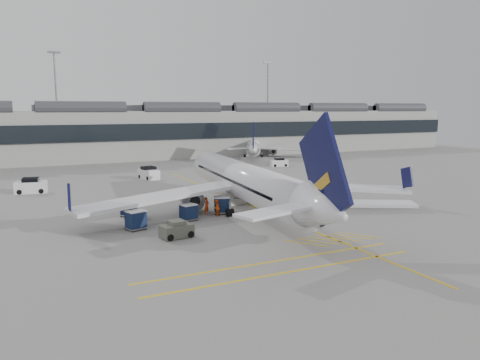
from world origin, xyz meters
name	(u,v)px	position (x,y,z in m)	size (l,w,h in m)	color
ground	(201,233)	(0.00, 0.00, 0.00)	(220.00, 220.00, 0.00)	gray
terminal	(87,133)	(0.00, 71.93, 6.14)	(200.00, 20.45, 12.40)	#9E9E99
light_masts	(71,97)	(-1.67, 86.00, 14.49)	(113.00, 0.60, 25.45)	slate
apron_markings	(248,204)	(10.00, 10.00, 0.01)	(0.25, 60.00, 0.01)	gold
airliner_main	(247,182)	(8.22, 6.77, 3.32)	(38.60, 42.39, 11.29)	silver
airliner_far	(253,146)	(37.22, 61.08, 2.57)	(27.22, 30.02, 8.76)	silver
belt_loader	(234,199)	(8.53, 10.97, 0.60)	(5.15, 2.66, 2.04)	beige
baggage_cart_a	(188,212)	(0.70, 5.39, 0.92)	(1.92, 1.71, 1.72)	gray
baggage_cart_b	(222,205)	(5.14, 6.88, 1.02)	(2.21, 2.02, 1.90)	gray
baggage_cart_c	(129,207)	(-4.44, 10.21, 0.98)	(2.16, 2.00, 1.83)	gray
baggage_cart_d	(136,219)	(-5.13, 4.03, 1.01)	(2.14, 1.93, 1.88)	gray
ramp_agent_a	(207,206)	(3.49, 7.27, 0.96)	(0.70, 0.46, 1.92)	#EA3B0C
ramp_agent_b	(216,208)	(4.13, 6.01, 0.89)	(0.86, 0.67, 1.77)	#FF5A0D
pushback_tug	(177,230)	(-2.47, -0.30, 0.70)	(3.04, 2.13, 1.58)	#53574A
safety_cone_nose	(211,186)	(10.68, 23.40, 0.28)	(0.41, 0.41, 0.56)	#F24C0A
safety_cone_engine	(302,207)	(14.42, 4.91, 0.22)	(0.32, 0.32, 0.45)	#F24C0A
service_van_left	(31,186)	(-13.49, 30.16, 0.95)	(4.39, 2.68, 2.12)	white
service_van_mid	(149,173)	(4.58, 35.92, 0.93)	(2.97, 4.44, 2.09)	white
service_van_right	(279,163)	(32.81, 41.22, 0.78)	(3.67, 2.40, 1.74)	white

